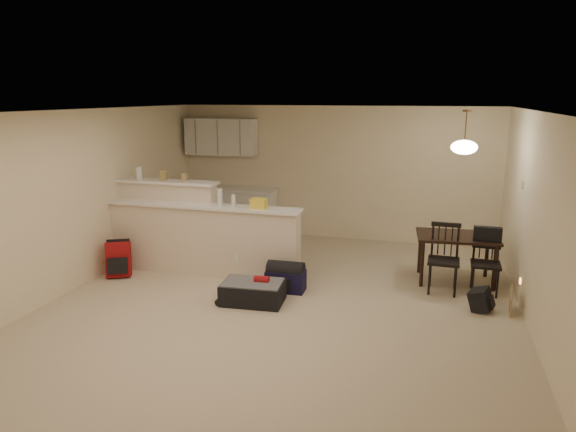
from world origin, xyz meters
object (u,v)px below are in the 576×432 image
(dining_table, at_px, (457,241))
(dining_chair_far, at_px, (486,262))
(red_backpack, at_px, (119,259))
(suitcase, at_px, (253,293))
(navy_duffel, at_px, (286,281))
(pendant_lamp, at_px, (464,147))
(dining_chair_near, at_px, (444,259))
(black_daypack, at_px, (480,300))

(dining_table, xyz_separation_m, dining_chair_far, (0.38, -0.37, -0.17))
(dining_chair_far, relative_size, red_backpack, 1.69)
(suitcase, bearing_deg, navy_duffel, 55.64)
(pendant_lamp, bearing_deg, dining_chair_far, -44.30)
(dining_chair_far, bearing_deg, navy_duffel, -164.58)
(dining_chair_near, xyz_separation_m, black_daypack, (0.47, -0.50, -0.34))
(dining_chair_far, height_order, red_backpack, dining_chair_far)
(black_daypack, bearing_deg, red_backpack, 108.93)
(dining_table, xyz_separation_m, suitcase, (-2.60, -1.56, -0.49))
(pendant_lamp, height_order, red_backpack, pendant_lamp)
(black_daypack, bearing_deg, pendant_lamp, 33.60)
(dining_table, xyz_separation_m, dining_chair_near, (-0.18, -0.49, -0.14))
(dining_table, xyz_separation_m, navy_duffel, (-2.29, -1.04, -0.47))
(dining_table, bearing_deg, suitcase, -153.70)
(dining_table, relative_size, red_backpack, 2.24)
(dining_table, distance_m, navy_duffel, 2.56)
(black_daypack, bearing_deg, dining_chair_far, 8.92)
(pendant_lamp, distance_m, navy_duffel, 3.12)
(dining_chair_near, distance_m, suitcase, 2.67)
(dining_table, distance_m, pendant_lamp, 1.37)
(dining_chair_near, relative_size, dining_chair_far, 1.08)
(navy_duffel, relative_size, black_daypack, 1.75)
(navy_duffel, bearing_deg, dining_chair_near, 13.13)
(dining_table, bearing_deg, navy_duffel, -160.38)
(pendant_lamp, xyz_separation_m, suitcase, (-2.60, -1.56, -1.85))
(black_daypack, bearing_deg, navy_duffel, 108.15)
(dining_chair_near, height_order, black_daypack, dining_chair_near)
(dining_table, relative_size, dining_chair_near, 1.24)
(pendant_lamp, relative_size, black_daypack, 2.01)
(suitcase, distance_m, black_daypack, 2.94)
(dining_chair_near, bearing_deg, dining_table, 71.69)
(dining_chair_near, distance_m, red_backpack, 4.77)
(red_backpack, distance_m, navy_duffel, 2.61)
(dining_chair_near, height_order, navy_duffel, dining_chair_near)
(dining_chair_near, xyz_separation_m, suitcase, (-2.42, -1.07, -0.34))
(pendant_lamp, distance_m, dining_chair_far, 1.63)
(navy_duffel, bearing_deg, suitcase, -121.46)
(suitcase, bearing_deg, dining_chair_far, 17.44)
(dining_chair_far, relative_size, suitcase, 1.11)
(dining_chair_far, relative_size, navy_duffel, 1.65)
(pendant_lamp, height_order, black_daypack, pendant_lamp)
(pendant_lamp, height_order, suitcase, pendant_lamp)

